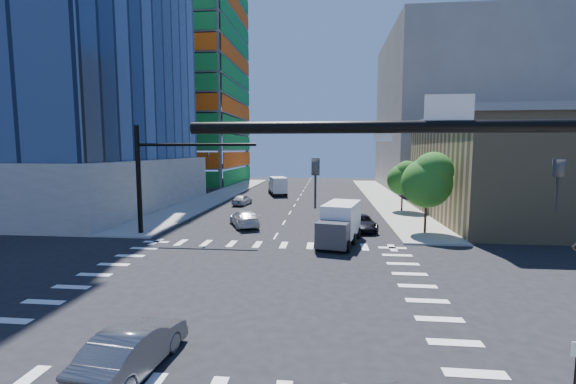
# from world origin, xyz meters

# --- Properties ---
(ground) EXTENTS (160.00, 160.00, 0.00)m
(ground) POSITION_xyz_m (0.00, 0.00, 0.00)
(ground) COLOR black
(ground) RESTS_ON ground
(road_markings) EXTENTS (20.00, 20.00, 0.01)m
(road_markings) POSITION_xyz_m (0.00, 0.00, 0.01)
(road_markings) COLOR silver
(road_markings) RESTS_ON ground
(sidewalk_ne) EXTENTS (5.00, 60.00, 0.15)m
(sidewalk_ne) POSITION_xyz_m (12.50, 40.00, 0.07)
(sidewalk_ne) COLOR #999690
(sidewalk_ne) RESTS_ON ground
(sidewalk_nw) EXTENTS (5.00, 60.00, 0.15)m
(sidewalk_nw) POSITION_xyz_m (-12.50, 40.00, 0.07)
(sidewalk_nw) COLOR #999690
(sidewalk_nw) RESTS_ON ground
(construction_building) EXTENTS (25.16, 34.50, 70.60)m
(construction_building) POSITION_xyz_m (-27.41, 61.93, 24.61)
(construction_building) COLOR slate
(construction_building) RESTS_ON ground
(commercial_building) EXTENTS (20.50, 22.50, 10.60)m
(commercial_building) POSITION_xyz_m (25.00, 22.00, 5.31)
(commercial_building) COLOR #8C7A51
(commercial_building) RESTS_ON ground
(bg_building_ne) EXTENTS (24.00, 30.00, 28.00)m
(bg_building_ne) POSITION_xyz_m (27.00, 55.00, 14.00)
(bg_building_ne) COLOR slate
(bg_building_ne) RESTS_ON ground
(signal_mast_nw) EXTENTS (10.20, 0.40, 9.00)m
(signal_mast_nw) POSITION_xyz_m (-10.00, 11.50, 5.49)
(signal_mast_nw) COLOR black
(signal_mast_nw) RESTS_ON sidewalk_nw
(tree_south) EXTENTS (4.16, 4.16, 6.82)m
(tree_south) POSITION_xyz_m (12.63, 13.90, 4.69)
(tree_south) COLOR #382316
(tree_south) RESTS_ON sidewalk_ne
(tree_north) EXTENTS (3.54, 3.52, 5.78)m
(tree_north) POSITION_xyz_m (12.93, 25.90, 3.99)
(tree_north) COLOR #382316
(tree_north) RESTS_ON sidewalk_ne
(no_parking_sign) EXTENTS (0.30, 0.06, 2.20)m
(no_parking_sign) POSITION_xyz_m (10.70, -9.00, 1.38)
(no_parking_sign) COLOR black
(no_parking_sign) RESTS_ON ground
(car_nb_far) EXTENTS (2.72, 5.12, 1.37)m
(car_nb_far) POSITION_xyz_m (7.28, 15.08, 0.68)
(car_nb_far) COLOR black
(car_nb_far) RESTS_ON ground
(car_sb_near) EXTENTS (4.08, 5.65, 1.52)m
(car_sb_near) POSITION_xyz_m (-3.50, 15.84, 0.76)
(car_sb_near) COLOR silver
(car_sb_near) RESTS_ON ground
(car_sb_mid) EXTENTS (2.18, 4.32, 1.41)m
(car_sb_mid) POSITION_xyz_m (-6.81, 29.59, 0.70)
(car_sb_mid) COLOR #B4B6BC
(car_sb_mid) RESTS_ON ground
(car_sb_cross) EXTENTS (2.04, 4.71, 1.51)m
(car_sb_cross) POSITION_xyz_m (-1.93, -7.96, 0.75)
(car_sb_cross) COLOR #56575C
(car_sb_cross) RESTS_ON ground
(box_truck_near) EXTENTS (3.74, 6.22, 3.05)m
(box_truck_near) POSITION_xyz_m (5.13, 9.75, 1.35)
(box_truck_near) COLOR black
(box_truck_near) RESTS_ON ground
(box_truck_far) EXTENTS (3.78, 5.96, 2.90)m
(box_truck_far) POSITION_xyz_m (-3.68, 41.12, 1.28)
(box_truck_far) COLOR black
(box_truck_far) RESTS_ON ground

